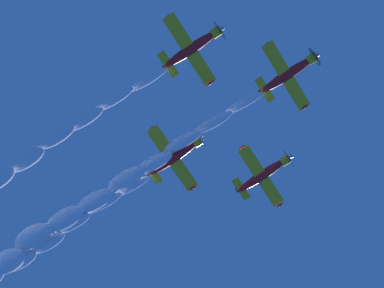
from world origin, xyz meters
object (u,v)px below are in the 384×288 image
Objects in this scene: airplane_lead at (289,74)px; airplane_left_wingman at (264,174)px; airplane_slot_tail at (176,156)px; airplane_right_wingman at (193,48)px.

airplane_lead is 14.29m from airplane_left_wingman.
airplane_right_wingman is at bearing -62.39° from airplane_slot_tail.
airplane_slot_tail is (-10.28, -7.07, -2.23)m from airplane_left_wingman.
airplane_lead is 1.00× the size of airplane_right_wingman.
airplane_left_wingman is 12.67m from airplane_slot_tail.
airplane_slot_tail is at bearing 117.61° from airplane_right_wingman.
airplane_left_wingman is 20.35m from airplane_right_wingman.
airplane_right_wingman is (-10.58, -7.49, -1.84)m from airplane_lead.
airplane_right_wingman is (-3.55, -19.93, -2.08)m from airplane_left_wingman.
airplane_left_wingman reaches higher than airplane_lead.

